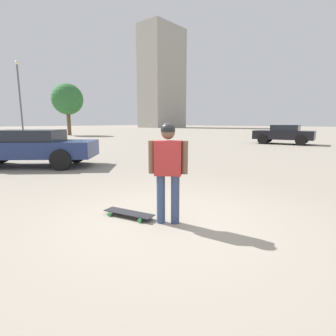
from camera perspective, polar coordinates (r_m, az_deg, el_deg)
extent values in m
plane|color=gray|center=(4.32, 0.00, -11.82)|extent=(220.00, 220.00, 0.00)
cylinder|color=#38476B|center=(4.20, -1.56, -6.79)|extent=(0.13, 0.13, 0.78)
cylinder|color=#38476B|center=(4.18, 1.57, -6.88)|extent=(0.13, 0.13, 0.78)
cube|color=#B22D2D|center=(4.05, 0.00, 2.16)|extent=(0.46, 0.40, 0.54)
cylinder|color=brown|center=(4.08, -3.61, 2.39)|extent=(0.10, 0.10, 0.51)
cylinder|color=brown|center=(4.03, 3.66, 2.30)|extent=(0.10, 0.10, 0.51)
sphere|color=brown|center=(4.01, 0.00, 7.76)|extent=(0.21, 0.21, 0.21)
sphere|color=black|center=(4.01, 0.00, 8.29)|extent=(0.22, 0.22, 0.22)
cube|color=#232328|center=(4.58, -8.52, -9.61)|extent=(0.95, 0.42, 0.01)
cylinder|color=green|center=(4.68, -12.61, -9.84)|extent=(0.08, 0.04, 0.07)
cylinder|color=green|center=(4.87, -10.53, -8.96)|extent=(0.08, 0.04, 0.07)
cylinder|color=green|center=(4.32, -6.20, -11.35)|extent=(0.08, 0.04, 0.07)
cylinder|color=green|center=(4.53, -4.26, -10.30)|extent=(0.08, 0.04, 0.07)
cube|color=navy|center=(10.82, -28.29, 3.67)|extent=(4.71, 4.52, 0.58)
cube|color=#1E232D|center=(10.74, -27.92, 6.28)|extent=(2.65, 2.61, 0.40)
cylinder|color=black|center=(12.31, -32.66, 2.55)|extent=(0.66, 0.62, 0.71)
cylinder|color=black|center=(9.48, -22.32, 1.63)|extent=(0.66, 0.62, 0.71)
cylinder|color=black|center=(11.12, -19.31, 2.93)|extent=(0.66, 0.62, 0.71)
cube|color=black|center=(21.37, 23.83, 6.60)|extent=(4.31, 2.32, 0.63)
cube|color=#1E232D|center=(21.34, 24.21, 7.99)|extent=(2.04, 1.86, 0.42)
cylinder|color=black|center=(20.74, 19.88, 5.90)|extent=(0.73, 0.29, 0.71)
cylinder|color=black|center=(22.51, 20.94, 6.11)|extent=(0.73, 0.29, 0.71)
cylinder|color=black|center=(20.32, 26.91, 5.35)|extent=(0.73, 0.29, 0.71)
cylinder|color=black|center=(22.13, 27.42, 5.59)|extent=(0.73, 0.29, 0.71)
cube|color=#9E998E|center=(84.46, -1.25, 18.92)|extent=(8.32, 13.52, 29.60)
cylinder|color=brown|center=(35.08, -20.76, 9.19)|extent=(0.45, 0.45, 3.08)
sphere|color=#2D6B33|center=(35.19, -21.05, 13.82)|extent=(3.73, 3.73, 3.73)
cylinder|color=#59595E|center=(23.07, -29.42, 11.90)|extent=(0.12, 0.12, 5.79)
sphere|color=beige|center=(23.43, -30.08, 19.25)|extent=(0.28, 0.28, 0.28)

